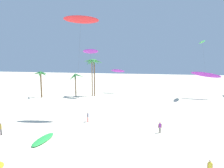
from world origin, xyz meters
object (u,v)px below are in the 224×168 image
at_px(flying_kite_0, 90,51).
at_px(person_foreground_walker, 210,168).
at_px(grounded_kite_0, 43,139).
at_px(person_near_left, 88,117).
at_px(palm_tree_3, 92,64).
at_px(flying_kite_4, 202,42).
at_px(flying_kite_6, 118,71).
at_px(palm_tree_2, 94,65).
at_px(person_mid_field, 1,128).
at_px(person_near_right, 160,127).
at_px(flying_kite_1, 206,75).
at_px(palm_tree_0, 41,76).
at_px(flying_kite_3, 81,20).
at_px(palm_tree_1, 76,78).

height_order(flying_kite_0, person_foreground_walker, flying_kite_0).
height_order(grounded_kite_0, person_near_left, person_near_left).
xyz_separation_m(palm_tree_3, flying_kite_4, (30.06, 3.46, 5.84)).
bearing_deg(flying_kite_6, flying_kite_0, -123.08).
xyz_separation_m(palm_tree_2, person_mid_field, (-2.45, -31.37, -8.20)).
xyz_separation_m(grounded_kite_0, person_mid_field, (-6.78, 0.11, 0.78)).
relative_size(person_near_left, person_near_right, 1.01).
bearing_deg(person_foreground_walker, flying_kite_1, 78.85).
bearing_deg(flying_kite_4, flying_kite_1, 12.84).
bearing_deg(flying_kite_6, palm_tree_0, -144.95).
bearing_deg(person_near_right, palm_tree_0, 149.91).
bearing_deg(palm_tree_3, flying_kite_4, 6.58).
xyz_separation_m(palm_tree_2, flying_kite_6, (5.39, 7.39, -1.95)).
bearing_deg(grounded_kite_0, flying_kite_1, 53.11).
bearing_deg(grounded_kite_0, person_mid_field, 179.03).
bearing_deg(person_foreground_walker, flying_kite_4, 80.93).
xyz_separation_m(flying_kite_4, grounded_kite_0, (-24.98, -34.94, -15.19)).
height_order(flying_kite_3, person_foreground_walker, flying_kite_3).
bearing_deg(flying_kite_4, grounded_kite_0, -125.57).
height_order(flying_kite_4, person_foreground_walker, flying_kite_4).
relative_size(person_near_right, person_mid_field, 0.95).
relative_size(flying_kite_0, grounded_kite_0, 3.05).
xyz_separation_m(palm_tree_0, grounded_kite_0, (18.10, -25.44, -5.84)).
bearing_deg(flying_kite_6, palm_tree_3, -129.67).
bearing_deg(flying_kite_3, grounded_kite_0, -95.56).
xyz_separation_m(flying_kite_0, flying_kite_4, (29.82, 5.11, 2.31)).
relative_size(palm_tree_2, flying_kite_1, 1.40).
height_order(palm_tree_3, flying_kite_6, palm_tree_3).
relative_size(flying_kite_1, person_mid_field, 4.62).
bearing_deg(flying_kite_0, flying_kite_6, 56.92).
bearing_deg(palm_tree_0, person_near_left, -39.06).
distance_m(person_near_left, person_near_right, 12.02).
bearing_deg(flying_kite_4, person_foreground_walker, -99.07).
bearing_deg(person_near_right, grounded_kite_0, -156.16).
distance_m(flying_kite_1, flying_kite_4, 8.86).
relative_size(palm_tree_0, person_near_right, 4.62).
xyz_separation_m(flying_kite_1, flying_kite_4, (-1.50, -0.34, 8.73)).
bearing_deg(flying_kite_4, person_mid_field, -132.37).
xyz_separation_m(palm_tree_3, flying_kite_6, (6.14, 7.41, -2.32)).
relative_size(grounded_kite_0, person_near_left, 2.77).
bearing_deg(palm_tree_0, grounded_kite_0, -54.57).
xyz_separation_m(flying_kite_0, person_foreground_walker, (23.70, -33.17, -12.04)).
relative_size(flying_kite_1, flying_kite_3, 0.43).
xyz_separation_m(flying_kite_0, flying_kite_1, (31.32, 5.46, -6.42)).
bearing_deg(palm_tree_0, palm_tree_2, 23.70).
bearing_deg(palm_tree_0, flying_kite_0, 18.29).
xyz_separation_m(flying_kite_3, person_near_left, (1.77, -1.97, -16.42)).
bearing_deg(person_near_left, person_foreground_walker, -36.37).
relative_size(palm_tree_0, person_foreground_walker, 4.20).
bearing_deg(person_near_left, palm_tree_1, 119.91).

